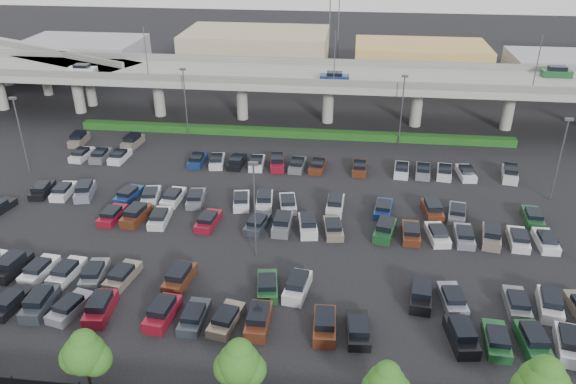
{
  "coord_description": "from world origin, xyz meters",
  "views": [
    {
      "loc": [
        8.71,
        -54.68,
        31.42
      ],
      "look_at": [
        2.02,
        2.47,
        2.0
      ],
      "focal_mm": 35.0,
      "sensor_mm": 36.0,
      "label": 1
    }
  ],
  "objects": [
    {
      "name": "ground",
      "position": [
        0.0,
        0.0,
        0.0
      ],
      "size": [
        280.0,
        280.0,
        0.0
      ],
      "primitive_type": "plane",
      "color": "black"
    },
    {
      "name": "overpass",
      "position": [
        -0.18,
        31.99,
        6.97
      ],
      "size": [
        150.0,
        13.0,
        15.8
      ],
      "color": "gray",
      "rests_on": "ground"
    },
    {
      "name": "on_ramp",
      "position": [
        -52.1,
        43.05,
        6.86
      ],
      "size": [
        50.93,
        30.13,
        8.8
      ],
      "color": "gray",
      "rests_on": "ground"
    },
    {
      "name": "hedge",
      "position": [
        0.0,
        25.0,
        0.55
      ],
      "size": [
        66.0,
        1.6,
        1.1
      ],
      "primitive_type": "cube",
      "color": "#163B11",
      "rests_on": "ground"
    },
    {
      "name": "tree_row",
      "position": [
        0.7,
        -26.53,
        3.52
      ],
      "size": [
        65.07,
        3.66,
        5.94
      ],
      "color": "#332316",
      "rests_on": "ground"
    },
    {
      "name": "parked_cars",
      "position": [
        -0.51,
        -3.92,
        0.62
      ],
      "size": [
        63.11,
        41.63,
        1.67
      ],
      "color": "#585C60",
      "rests_on": "ground"
    },
    {
      "name": "light_poles",
      "position": [
        -4.13,
        2.0,
        6.24
      ],
      "size": [
        66.9,
        48.38,
        10.3
      ],
      "color": "#4A4B4F",
      "rests_on": "ground"
    },
    {
      "name": "distant_buildings",
      "position": [
        12.38,
        61.81,
        3.74
      ],
      "size": [
        138.0,
        24.0,
        9.0
      ],
      "color": "gray",
      "rests_on": "ground"
    }
  ]
}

